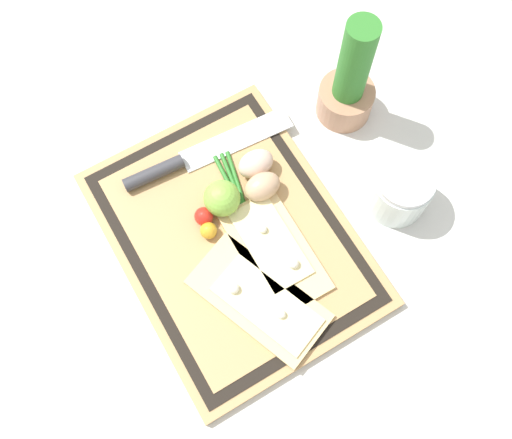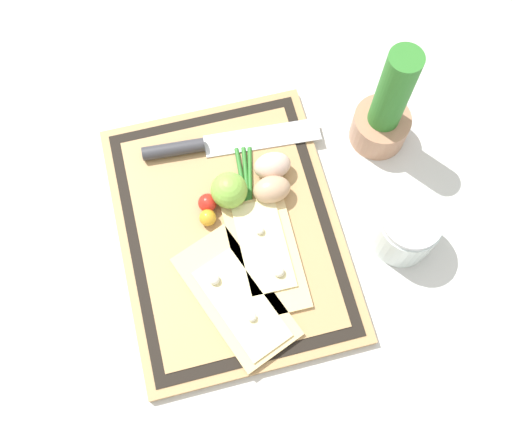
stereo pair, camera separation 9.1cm
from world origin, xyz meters
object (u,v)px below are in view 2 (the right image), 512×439
(egg_brown, at_px, (272,189))
(sauce_jar, at_px, (405,231))
(egg_pink, at_px, (272,166))
(cherry_tomato_red, at_px, (207,203))
(cherry_tomato_yellow, at_px, (208,218))
(pizza_slice_near, at_px, (237,298))
(lime, at_px, (229,190))
(knife, at_px, (202,145))
(herb_pot, at_px, (385,112))
(pizza_slice_far, at_px, (265,254))

(egg_brown, xyz_separation_m, sauce_jar, (0.12, 0.18, -0.00))
(egg_pink, xyz_separation_m, cherry_tomato_red, (0.03, -0.11, -0.01))
(cherry_tomato_red, distance_m, sauce_jar, 0.30)
(cherry_tomato_yellow, bearing_deg, egg_pink, 115.98)
(pizza_slice_near, relative_size, egg_brown, 3.88)
(cherry_tomato_yellow, bearing_deg, sauce_jar, 71.19)
(egg_pink, height_order, lime, lime)
(knife, xyz_separation_m, cherry_tomato_yellow, (0.13, -0.02, 0.01))
(pizza_slice_near, xyz_separation_m, herb_pot, (-0.22, 0.29, 0.05))
(egg_brown, height_order, egg_pink, same)
(pizza_slice_near, height_order, egg_brown, egg_brown)
(egg_brown, relative_size, herb_pot, 0.27)
(egg_brown, bearing_deg, pizza_slice_near, -31.74)
(egg_brown, distance_m, egg_pink, 0.04)
(pizza_slice_far, xyz_separation_m, egg_pink, (-0.13, 0.05, 0.02))
(cherry_tomato_red, bearing_deg, sauce_jar, 66.72)
(cherry_tomato_red, bearing_deg, pizza_slice_near, 3.31)
(pizza_slice_near, distance_m, sauce_jar, 0.27)
(pizza_slice_far, height_order, knife, pizza_slice_far)
(pizza_slice_near, relative_size, pizza_slice_far, 1.22)
(lime, bearing_deg, cherry_tomato_yellow, -54.09)
(pizza_slice_far, height_order, egg_pink, egg_pink)
(egg_brown, distance_m, cherry_tomato_yellow, 0.11)
(pizza_slice_far, relative_size, egg_pink, 3.18)
(sauce_jar, bearing_deg, knife, -130.00)
(sauce_jar, bearing_deg, herb_pot, 173.26)
(egg_brown, bearing_deg, herb_pot, 108.63)
(pizza_slice_far, relative_size, egg_brown, 3.18)
(egg_pink, xyz_separation_m, lime, (0.03, -0.08, 0.01))
(knife, relative_size, lime, 5.12)
(pizza_slice_near, xyz_separation_m, pizza_slice_far, (-0.06, 0.06, 0.00))
(egg_pink, relative_size, cherry_tomato_yellow, 2.24)
(cherry_tomato_yellow, bearing_deg, egg_brown, 99.80)
(cherry_tomato_red, bearing_deg, egg_brown, 87.14)
(egg_brown, distance_m, sauce_jar, 0.21)
(herb_pot, distance_m, sauce_jar, 0.19)
(sauce_jar, bearing_deg, egg_brown, -122.86)
(cherry_tomato_red, height_order, herb_pot, herb_pot)
(egg_brown, distance_m, cherry_tomato_red, 0.10)
(knife, bearing_deg, herb_pot, 82.02)
(pizza_slice_far, xyz_separation_m, cherry_tomato_red, (-0.10, -0.07, 0.01))
(egg_brown, distance_m, herb_pot, 0.21)
(lime, xyz_separation_m, cherry_tomato_red, (0.01, -0.04, -0.01))
(lime, distance_m, herb_pot, 0.27)
(pizza_slice_near, bearing_deg, knife, 178.88)
(pizza_slice_far, distance_m, egg_brown, 0.10)
(pizza_slice_near, height_order, sauce_jar, sauce_jar)
(knife, distance_m, sauce_jar, 0.35)
(egg_pink, xyz_separation_m, sauce_jar, (0.15, 0.17, -0.00))
(cherry_tomato_yellow, height_order, sauce_jar, sauce_jar)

